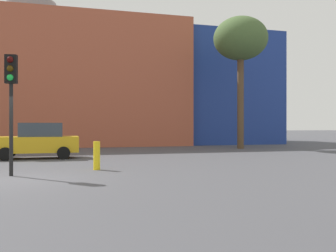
% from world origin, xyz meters
% --- Properties ---
extents(ground_plane, '(200.00, 200.00, 0.00)m').
position_xyz_m(ground_plane, '(0.00, 0.00, 0.00)').
color(ground_plane, '#47474C').
extents(building_backdrop, '(41.79, 12.94, 12.04)m').
position_xyz_m(building_backdrop, '(-0.87, 22.49, 4.98)').
color(building_backdrop, '#B2563D').
rests_on(building_backdrop, ground_plane).
extents(parked_car_2, '(3.97, 1.95, 1.72)m').
position_xyz_m(parked_car_2, '(0.37, 7.50, 0.85)').
color(parked_car_2, gold).
rests_on(parked_car_2, ground_plane).
extents(traffic_light_island, '(0.38, 0.38, 3.82)m').
position_xyz_m(traffic_light_island, '(-0.07, 0.88, 2.81)').
color(traffic_light_island, black).
rests_on(traffic_light_island, ground_plane).
extents(bare_tree_0, '(3.74, 3.74, 9.11)m').
position_xyz_m(bare_tree_0, '(13.43, 12.08, 7.47)').
color(bare_tree_0, brown).
rests_on(bare_tree_0, ground_plane).
extents(bollard_yellow_1, '(0.24, 0.24, 1.02)m').
position_xyz_m(bollard_yellow_1, '(2.68, 1.88, 0.51)').
color(bollard_yellow_1, yellow).
rests_on(bollard_yellow_1, ground_plane).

